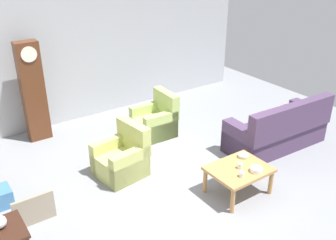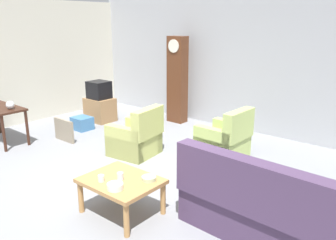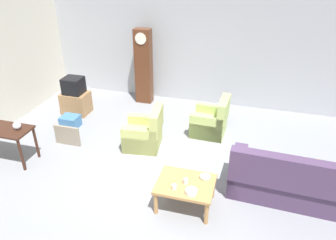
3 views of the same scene
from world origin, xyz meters
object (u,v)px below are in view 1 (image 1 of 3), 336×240
armchair_olive_near (122,159)px  armchair_olive_far (155,121)px  coffee_table_wood (239,172)px  framed_picture_leaning (34,210)px  grandfather_clock (33,92)px  couch_floral (278,131)px  cup_white_porcelain (242,174)px  cup_blue_rimmed (240,166)px  bowl_shallow_green (243,156)px  bowl_white_stacked (256,170)px  glass_dome_cloche (0,222)px

armchair_olive_near → armchair_olive_far: same height
armchair_olive_far → coffee_table_wood: armchair_olive_far is taller
framed_picture_leaning → grandfather_clock: bearing=71.0°
couch_floral → cup_white_porcelain: (-1.86, -0.86, 0.16)m
armchair_olive_near → armchair_olive_far: size_ratio=1.00×
cup_blue_rimmed → bowl_shallow_green: size_ratio=0.50×
grandfather_clock → bowl_white_stacked: (2.21, -4.01, -0.52)m
cup_white_porcelain → couch_floral: bearing=24.7°
coffee_table_wood → cup_blue_rimmed: (0.00, -0.01, 0.12)m
cup_white_porcelain → coffee_table_wood: bearing=54.6°
couch_floral → armchair_olive_far: couch_floral is taller
couch_floral → cup_white_porcelain: bearing=-155.3°
cup_white_porcelain → bowl_shallow_green: size_ratio=0.45×
glass_dome_cloche → armchair_olive_near: bearing=28.2°
armchair_olive_near → cup_blue_rimmed: size_ratio=9.93×
glass_dome_cloche → couch_floral: bearing=3.1°
bowl_white_stacked → grandfather_clock: bearing=118.9°
couch_floral → cup_white_porcelain: 2.06m
glass_dome_cloche → cup_white_porcelain: 3.43m
coffee_table_wood → grandfather_clock: bearing=118.6°
cup_white_porcelain → cup_blue_rimmed: size_ratio=0.91×
cup_blue_rimmed → bowl_white_stacked: 0.26m
coffee_table_wood → cup_blue_rimmed: size_ratio=10.36×
coffee_table_wood → cup_white_porcelain: 0.27m
glass_dome_cloche → bowl_shallow_green: size_ratio=0.86×
cup_blue_rimmed → armchair_olive_near: bearing=129.1°
framed_picture_leaning → bowl_white_stacked: bowl_white_stacked is taller
cup_blue_rimmed → framed_picture_leaning: bearing=158.5°
armchair_olive_far → cup_white_porcelain: (-0.17, -2.71, 0.21)m
armchair_olive_near → coffee_table_wood: (1.28, -1.57, 0.10)m
grandfather_clock → armchair_olive_far: bearing=-31.1°
armchair_olive_far → bowl_shallow_green: (0.26, -2.31, 0.20)m
couch_floral → cup_blue_rimmed: couch_floral is taller
glass_dome_cloche → framed_picture_leaning: bearing=54.9°
glass_dome_cloche → bowl_shallow_green: bearing=-2.6°
glass_dome_cloche → bowl_white_stacked: glass_dome_cloche is taller
couch_floral → coffee_table_wood: size_ratio=2.23×
armchair_olive_near → bowl_white_stacked: 2.31m
framed_picture_leaning → cup_white_porcelain: size_ratio=7.15×
armchair_olive_far → cup_white_porcelain: 2.73m
coffee_table_wood → grandfather_clock: (-2.06, 3.78, 0.63)m
armchair_olive_near → bowl_white_stacked: armchair_olive_near is taller
glass_dome_cloche → bowl_shallow_green: (3.81, -0.17, -0.33)m
bowl_shallow_green → framed_picture_leaning: bearing=163.7°
coffee_table_wood → bowl_white_stacked: 0.29m
armchair_olive_near → framed_picture_leaning: bearing=-166.2°
grandfather_clock → glass_dome_cloche: (-1.45, -3.40, -0.20)m
armchair_olive_near → cup_white_porcelain: 2.12m
framed_picture_leaning → cup_blue_rimmed: 3.20m
coffee_table_wood → glass_dome_cloche: 3.56m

